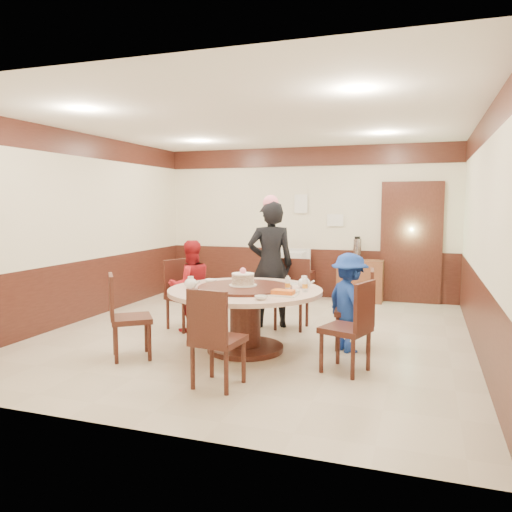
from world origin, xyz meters
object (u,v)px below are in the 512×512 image
(person_standing, at_px, (271,265))
(side_cabinet, at_px, (360,281))
(banquet_table, at_px, (245,307))
(thermos, at_px, (357,249))
(television, at_px, (291,260))
(shrimp_platter, at_px, (283,293))
(tv_stand, at_px, (290,284))
(birthday_cake, at_px, (243,279))
(person_red, at_px, (191,286))
(person_blue, at_px, (349,302))

(person_standing, xyz_separation_m, side_cabinet, (0.99, 2.29, -0.52))
(banquet_table, distance_m, thermos, 3.64)
(person_standing, distance_m, television, 2.29)
(shrimp_platter, distance_m, tv_stand, 3.92)
(birthday_cake, distance_m, thermos, 3.60)
(birthday_cake, xyz_separation_m, shrimp_platter, (0.59, -0.32, -0.08))
(banquet_table, distance_m, person_red, 1.22)
(thermos, bearing_deg, tv_stand, -178.59)
(person_red, bearing_deg, thermos, -164.48)
(banquet_table, xyz_separation_m, shrimp_platter, (0.55, -0.29, 0.24))
(person_blue, xyz_separation_m, birthday_cake, (-1.22, -0.34, 0.27))
(banquet_table, bearing_deg, television, 95.92)
(person_blue, height_order, side_cabinet, person_blue)
(shrimp_platter, bearing_deg, person_red, 149.60)
(person_standing, height_order, television, person_standing)
(person_standing, relative_size, thermos, 4.70)
(person_red, height_order, tv_stand, person_red)
(person_blue, distance_m, thermos, 3.18)
(person_blue, xyz_separation_m, thermos, (-0.32, 3.14, 0.35))
(person_blue, relative_size, tv_stand, 1.38)
(shrimp_platter, bearing_deg, thermos, 85.32)
(person_blue, bearing_deg, birthday_cake, 64.66)
(birthday_cake, relative_size, tv_stand, 0.39)
(banquet_table, relative_size, television, 2.52)
(tv_stand, bearing_deg, birthday_cake, -84.69)
(television, distance_m, thermos, 1.24)
(thermos, bearing_deg, television, -178.59)
(banquet_table, relative_size, person_red, 1.45)
(person_blue, distance_m, birthday_cake, 1.29)
(birthday_cake, xyz_separation_m, television, (-0.32, 3.45, -0.15))
(person_red, xyz_separation_m, shrimp_platter, (1.58, -0.93, 0.15))
(person_blue, xyz_separation_m, side_cabinet, (-0.25, 3.14, -0.21))
(tv_stand, height_order, thermos, thermos)
(person_red, height_order, side_cabinet, person_red)
(banquet_table, distance_m, person_standing, 1.28)
(side_cabinet, bearing_deg, person_red, -124.23)
(television, height_order, side_cabinet, television)
(person_standing, xyz_separation_m, tv_stand, (-0.30, 2.26, -0.64))
(person_red, distance_m, side_cabinet, 3.49)
(banquet_table, bearing_deg, person_blue, 17.60)
(tv_stand, bearing_deg, side_cabinet, 1.34)
(tv_stand, xyz_separation_m, television, (-0.00, 0.00, 0.46))
(shrimp_platter, height_order, thermos, thermos)
(banquet_table, bearing_deg, person_red, 148.32)
(shrimp_platter, height_order, television, television)
(banquet_table, height_order, birthday_cake, birthday_cake)
(tv_stand, bearing_deg, thermos, 1.41)
(banquet_table, bearing_deg, thermos, 76.24)
(person_standing, bearing_deg, shrimp_platter, 87.91)
(birthday_cake, height_order, shrimp_platter, birthday_cake)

